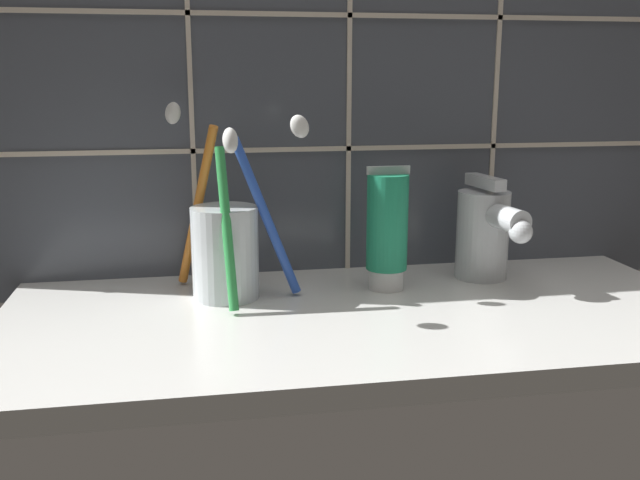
% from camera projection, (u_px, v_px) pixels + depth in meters
% --- Properties ---
extents(sink_counter, '(0.66, 0.31, 0.02)m').
position_uv_depth(sink_counter, '(364.00, 321.00, 0.65)').
color(sink_counter, silver).
rests_on(sink_counter, ground).
extents(tile_wall_backsplash, '(0.76, 0.02, 0.40)m').
position_uv_depth(tile_wall_backsplash, '(332.00, 102.00, 0.76)').
color(tile_wall_backsplash, '#4C515B').
rests_on(tile_wall_backsplash, ground).
extents(toothbrush_cup, '(0.14, 0.14, 0.19)m').
position_uv_depth(toothbrush_cup, '(226.00, 245.00, 0.68)').
color(toothbrush_cup, silver).
rests_on(toothbrush_cup, sink_counter).
extents(toothpaste_tube, '(0.04, 0.04, 0.12)m').
position_uv_depth(toothpaste_tube, '(387.00, 230.00, 0.71)').
color(toothpaste_tube, white).
rests_on(toothpaste_tube, sink_counter).
extents(sink_faucet, '(0.05, 0.11, 0.11)m').
position_uv_depth(sink_faucet, '(486.00, 231.00, 0.74)').
color(sink_faucet, silver).
rests_on(sink_faucet, sink_counter).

